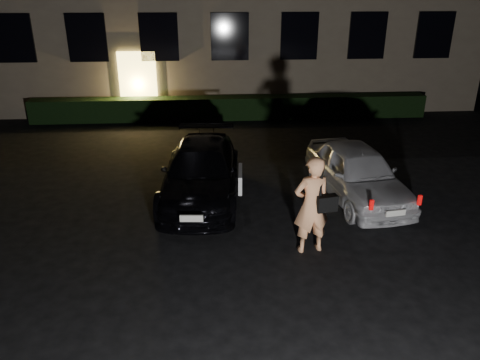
{
  "coord_description": "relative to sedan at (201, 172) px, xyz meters",
  "views": [
    {
      "loc": [
        -0.87,
        -7.04,
        4.91
      ],
      "look_at": [
        -0.24,
        2.0,
        1.04
      ],
      "focal_mm": 35.0,
      "sensor_mm": 36.0,
      "label": 1
    }
  ],
  "objects": [
    {
      "name": "ground",
      "position": [
        1.09,
        -3.53,
        -0.64
      ],
      "size": [
        80.0,
        80.0,
        0.0
      ],
      "primitive_type": "plane",
      "color": "black",
      "rests_on": "ground"
    },
    {
      "name": "hatch",
      "position": [
        3.76,
        -0.35,
        0.01
      ],
      "size": [
        2.06,
        4.0,
        1.3
      ],
      "rotation": [
        0.0,
        0.0,
        0.14
      ],
      "color": "silver",
      "rests_on": "ground"
    },
    {
      "name": "hedge",
      "position": [
        1.09,
        6.97,
        -0.21
      ],
      "size": [
        15.0,
        0.7,
        0.85
      ],
      "primitive_type": "cube",
      "color": "black",
      "rests_on": "ground"
    },
    {
      "name": "man",
      "position": [
        2.14,
        -2.71,
        0.35
      ],
      "size": [
        0.88,
        0.6,
        1.97
      ],
      "rotation": [
        0.0,
        0.0,
        3.33
      ],
      "color": "#FCA972",
      "rests_on": "ground"
    },
    {
      "name": "sedan",
      "position": [
        0.0,
        0.0,
        0.0
      ],
      "size": [
        2.12,
        4.58,
        1.28
      ],
      "rotation": [
        0.0,
        0.0,
        -0.08
      ],
      "color": "black",
      "rests_on": "ground"
    }
  ]
}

